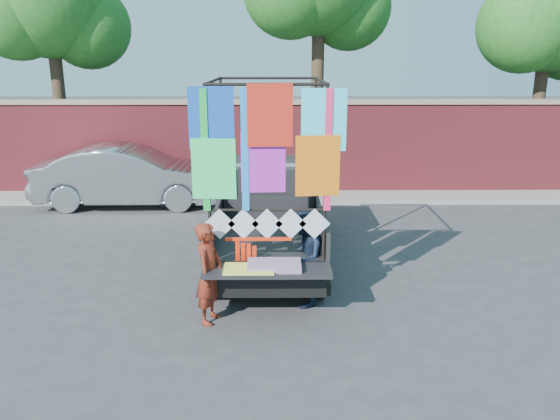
{
  "coord_description": "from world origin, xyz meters",
  "views": [
    {
      "loc": [
        -0.22,
        -7.99,
        3.76
      ],
      "look_at": [
        -0.15,
        0.03,
        1.48
      ],
      "focal_mm": 35.0,
      "sensor_mm": 36.0,
      "label": 1
    }
  ],
  "objects_px": {
    "pickup_truck": "(269,210)",
    "woman": "(209,273)",
    "sedan": "(129,176)",
    "man": "(305,258)"
  },
  "relations": [
    {
      "from": "sedan",
      "to": "man",
      "type": "distance_m",
      "value": 7.25
    },
    {
      "from": "pickup_truck",
      "to": "man",
      "type": "xyz_separation_m",
      "value": [
        0.57,
        -2.4,
        -0.09
      ]
    },
    {
      "from": "pickup_truck",
      "to": "sedan",
      "type": "relative_size",
      "value": 1.15
    },
    {
      "from": "sedan",
      "to": "man",
      "type": "height_order",
      "value": "sedan"
    },
    {
      "from": "woman",
      "to": "sedan",
      "type": "bearing_deg",
      "value": 38.07
    },
    {
      "from": "sedan",
      "to": "woman",
      "type": "bearing_deg",
      "value": -157.76
    },
    {
      "from": "woman",
      "to": "man",
      "type": "xyz_separation_m",
      "value": [
        1.4,
        0.56,
        0.02
      ]
    },
    {
      "from": "woman",
      "to": "man",
      "type": "distance_m",
      "value": 1.51
    },
    {
      "from": "pickup_truck",
      "to": "woman",
      "type": "distance_m",
      "value": 3.08
    },
    {
      "from": "pickup_truck",
      "to": "woman",
      "type": "height_order",
      "value": "pickup_truck"
    }
  ]
}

